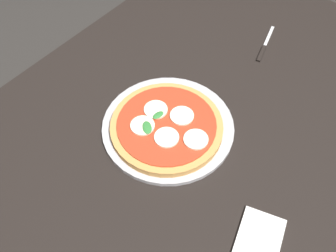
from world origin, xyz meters
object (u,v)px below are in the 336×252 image
object	(u,v)px
pizza	(167,126)
knife	(264,48)
dining_table	(181,144)
napkin	(259,241)
serving_tray	(168,127)

from	to	relation	value
pizza	knife	xyz separation A→B (m)	(0.42, -0.03, -0.02)
dining_table	pizza	size ratio (longest dim) A/B	5.17
napkin	knife	world-z (taller)	napkin
dining_table	knife	bearing A→B (deg)	-2.34
dining_table	napkin	distance (m)	0.36
knife	dining_table	bearing A→B (deg)	177.66
napkin	serving_tray	bearing A→B (deg)	71.69
pizza	dining_table	bearing A→B (deg)	-19.33
serving_tray	napkin	distance (m)	0.35
dining_table	serving_tray	size ratio (longest dim) A/B	4.35
pizza	napkin	world-z (taller)	pizza
dining_table	knife	world-z (taller)	knife
dining_table	serving_tray	xyz separation A→B (m)	(-0.03, 0.02, 0.10)
napkin	knife	bearing A→B (deg)	29.76
serving_tray	napkin	size ratio (longest dim) A/B	2.55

